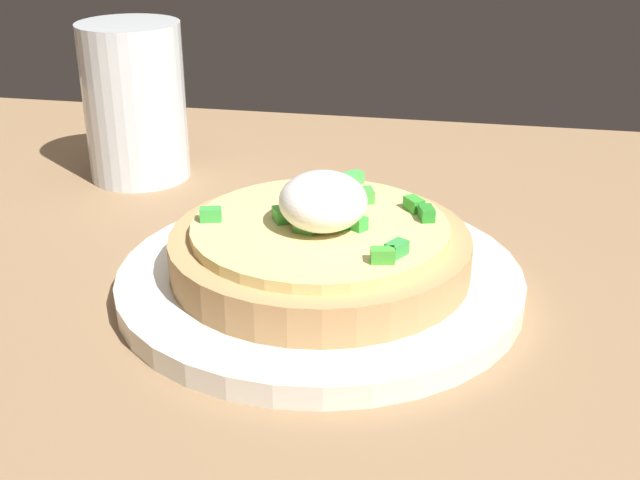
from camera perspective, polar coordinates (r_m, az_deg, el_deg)
dining_table at (r=51.35cm, az=-8.33°, el=-5.20°), size 91.66×79.55×2.36cm
plate at (r=50.93cm, az=0.00°, el=-2.76°), size 24.64×24.64×1.41cm
pizza at (r=49.79cm, az=0.03°, el=-0.27°), size 18.10×18.10×6.47cm
cup_far at (r=69.50cm, az=-12.52°, el=8.61°), size 8.14×8.14×12.58cm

